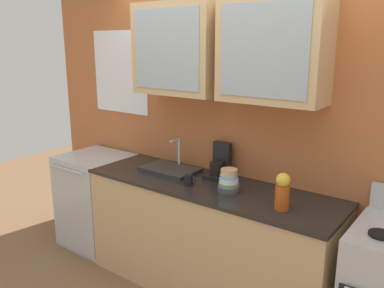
{
  "coord_description": "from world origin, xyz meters",
  "views": [
    {
      "loc": [
        1.69,
        -2.47,
        2.02
      ],
      "look_at": [
        -0.16,
        0.0,
        1.24
      ],
      "focal_mm": 37.5,
      "sensor_mm": 36.0,
      "label": 1
    }
  ],
  "objects_px": {
    "bowl_stack": "(229,181)",
    "cup_near_sink": "(189,180)",
    "coffee_maker": "(220,165)",
    "vase": "(282,191)",
    "dishwasher": "(97,200)",
    "sink_faucet": "(170,169)"
  },
  "relations": [
    {
      "from": "bowl_stack",
      "to": "vase",
      "type": "height_order",
      "value": "vase"
    },
    {
      "from": "sink_faucet",
      "to": "dishwasher",
      "type": "bearing_deg",
      "value": -174.53
    },
    {
      "from": "vase",
      "to": "coffee_maker",
      "type": "distance_m",
      "value": 0.76
    },
    {
      "from": "vase",
      "to": "cup_near_sink",
      "type": "height_order",
      "value": "vase"
    },
    {
      "from": "bowl_stack",
      "to": "coffee_maker",
      "type": "distance_m",
      "value": 0.33
    },
    {
      "from": "bowl_stack",
      "to": "dishwasher",
      "type": "xyz_separation_m",
      "value": [
        -1.58,
        0.02,
        -0.54
      ]
    },
    {
      "from": "bowl_stack",
      "to": "vase",
      "type": "xyz_separation_m",
      "value": [
        0.47,
        -0.08,
        0.05
      ]
    },
    {
      "from": "sink_faucet",
      "to": "bowl_stack",
      "type": "distance_m",
      "value": 0.68
    },
    {
      "from": "vase",
      "to": "dishwasher",
      "type": "distance_m",
      "value": 2.13
    },
    {
      "from": "bowl_stack",
      "to": "cup_near_sink",
      "type": "height_order",
      "value": "bowl_stack"
    },
    {
      "from": "dishwasher",
      "to": "vase",
      "type": "bearing_deg",
      "value": -2.86
    },
    {
      "from": "sink_faucet",
      "to": "cup_near_sink",
      "type": "relative_size",
      "value": 4.73
    },
    {
      "from": "bowl_stack",
      "to": "dishwasher",
      "type": "relative_size",
      "value": 0.18
    },
    {
      "from": "sink_faucet",
      "to": "cup_near_sink",
      "type": "bearing_deg",
      "value": -28.95
    },
    {
      "from": "vase",
      "to": "dishwasher",
      "type": "xyz_separation_m",
      "value": [
        -2.04,
        0.1,
        -0.59
      ]
    },
    {
      "from": "vase",
      "to": "cup_near_sink",
      "type": "relative_size",
      "value": 2.51
    },
    {
      "from": "sink_faucet",
      "to": "vase",
      "type": "height_order",
      "value": "sink_faucet"
    },
    {
      "from": "bowl_stack",
      "to": "coffee_maker",
      "type": "height_order",
      "value": "coffee_maker"
    },
    {
      "from": "sink_faucet",
      "to": "cup_near_sink",
      "type": "distance_m",
      "value": 0.4
    },
    {
      "from": "sink_faucet",
      "to": "vase",
      "type": "relative_size",
      "value": 1.89
    },
    {
      "from": "coffee_maker",
      "to": "dishwasher",
      "type": "bearing_deg",
      "value": -171.22
    },
    {
      "from": "bowl_stack",
      "to": "vase",
      "type": "bearing_deg",
      "value": -9.66
    }
  ]
}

